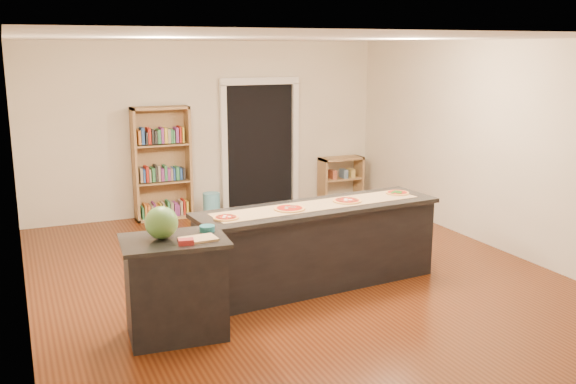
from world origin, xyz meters
name	(u,v)px	position (x,y,z in m)	size (l,w,h in m)	color
room	(295,162)	(0.00, 0.00, 1.40)	(6.00, 7.00, 2.80)	beige
doorway	(260,137)	(0.90, 3.46, 1.20)	(1.40, 0.09, 2.21)	black
kitchen_island	(318,245)	(0.13, -0.37, 0.48)	(2.88, 0.78, 0.95)	black
side_counter	(176,287)	(-1.70, -1.03, 0.49)	(0.97, 0.71, 0.96)	black
bookshelf	(162,163)	(-0.83, 3.29, 0.90)	(0.90, 0.32, 1.80)	#A57F50
low_shelf	(341,179)	(2.38, 3.28, 0.39)	(0.78, 0.33, 0.78)	#A57F50
waste_bin	(212,205)	(-0.11, 3.06, 0.20)	(0.27, 0.27, 0.40)	#5BB1CC
kraft_paper	(318,205)	(0.13, -0.36, 0.95)	(2.50, 0.45, 0.00)	tan
watermelon	(161,223)	(-1.80, -0.98, 1.12)	(0.31, 0.31, 0.31)	#144214
cutting_board	(198,239)	(-1.50, -1.17, 0.97)	(0.33, 0.22, 0.02)	tan
package_red	(186,242)	(-1.64, -1.25, 0.99)	(0.14, 0.10, 0.05)	maroon
package_teal	(207,228)	(-1.34, -0.92, 0.99)	(0.15, 0.15, 0.06)	#195966
pizza_a	(226,218)	(-1.02, -0.50, 0.96)	(0.27, 0.27, 0.02)	#DBA254
pizza_b	(289,209)	(-0.25, -0.42, 0.96)	(0.33, 0.33, 0.02)	#DBA254
pizza_c	(347,201)	(0.51, -0.34, 0.96)	(0.33, 0.33, 0.02)	#DBA254
pizza_d	(397,193)	(1.27, -0.23, 0.96)	(0.30, 0.30, 0.02)	#DBA254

